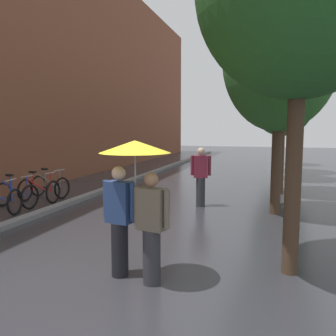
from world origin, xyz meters
TOP-DOWN VIEW (x-y plane):
  - ground_plane at (0.00, 0.00)m, footprint 80.00×80.00m
  - building_facade at (-10.00, 10.00)m, footprint 8.00×36.00m
  - kerb_strip at (-3.20, 10.00)m, footprint 0.30×36.00m
  - street_tree_1 at (2.68, 5.18)m, footprint 2.91×2.91m
  - street_tree_2 at (2.79, 8.21)m, footprint 2.95×2.95m
  - street_tree_3 at (2.87, 11.80)m, footprint 2.54×2.54m
  - street_tree_4 at (2.96, 14.51)m, footprint 2.96×2.96m
  - street_tree_5 at (2.95, 18.36)m, footprint 2.44×2.44m
  - parked_bicycle_1 at (-4.42, 3.76)m, footprint 1.13×0.79m
  - parked_bicycle_2 at (-4.26, 4.57)m, footprint 1.09×0.71m
  - parked_bicycle_3 at (-4.40, 5.31)m, footprint 1.17×0.85m
  - couple_under_umbrella at (0.68, 0.33)m, footprint 1.14×1.05m
  - pedestrian_walking_midground at (0.60, 5.48)m, footprint 0.58×0.38m

SIDE VIEW (x-z plane):
  - ground_plane at x=0.00m, z-range 0.00..0.00m
  - kerb_strip at x=-3.20m, z-range 0.00..0.12m
  - parked_bicycle_1 at x=-4.42m, z-range -0.10..0.86m
  - parked_bicycle_2 at x=-4.26m, z-range -0.10..0.86m
  - parked_bicycle_3 at x=-4.40m, z-range -0.10..0.86m
  - pedestrian_walking_midground at x=0.60m, z-range 0.05..1.77m
  - couple_under_umbrella at x=0.68m, z-range 0.31..2.40m
  - street_tree_5 at x=2.95m, z-range 0.96..5.65m
  - street_tree_4 at x=2.96m, z-range 0.93..5.83m
  - street_tree_3 at x=2.87m, z-range 0.95..6.06m
  - street_tree_1 at x=2.68m, z-range 1.07..7.00m
  - street_tree_2 at x=2.79m, z-range 1.28..7.23m
  - building_facade at x=-10.00m, z-range 0.00..10.61m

